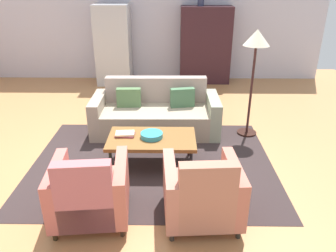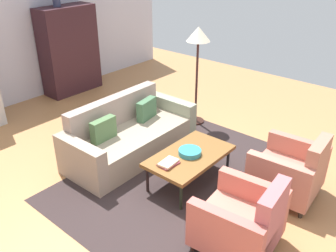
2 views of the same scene
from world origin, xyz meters
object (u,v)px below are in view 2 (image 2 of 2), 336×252
(armchair_right, at_px, (292,173))
(fruit_bowl, at_px, (190,152))
(couch, at_px, (128,136))
(armchair_left, at_px, (244,223))
(cabinet, at_px, (69,50))
(book_stack, at_px, (169,163))
(floor_lamp, at_px, (198,43))
(coffee_table, at_px, (190,157))

(armchair_right, bearing_deg, fruit_bowl, 113.59)
(couch, relative_size, armchair_left, 2.40)
(couch, height_order, cabinet, cabinet)
(cabinet, bearing_deg, armchair_right, -95.11)
(book_stack, bearing_deg, armchair_left, -100.30)
(couch, bearing_deg, floor_lamp, 173.95)
(fruit_bowl, xyz_separation_m, floor_lamp, (1.55, 1.04, 0.98))
(couch, distance_m, armchair_right, 2.43)
(armchair_left, distance_m, fruit_bowl, 1.31)
(armchair_left, height_order, floor_lamp, floor_lamp)
(coffee_table, relative_size, fruit_bowl, 3.98)
(fruit_bowl, relative_size, floor_lamp, 0.18)
(fruit_bowl, bearing_deg, coffee_table, 180.00)
(book_stack, bearing_deg, fruit_bowl, -8.23)
(fruit_bowl, distance_m, book_stack, 0.38)
(fruit_bowl, height_order, book_stack, fruit_bowl)
(couch, bearing_deg, armchair_right, 103.75)
(couch, relative_size, coffee_table, 1.76)
(armchair_right, xyz_separation_m, fruit_bowl, (-0.60, 1.17, 0.12))
(book_stack, bearing_deg, cabinet, 70.06)
(armchair_left, height_order, fruit_bowl, armchair_left)
(cabinet, bearing_deg, book_stack, -109.94)
(armchair_right, bearing_deg, couch, 100.65)
(armchair_left, distance_m, floor_lamp, 3.27)
(fruit_bowl, relative_size, cabinet, 0.17)
(armchair_right, bearing_deg, cabinet, 81.10)
(book_stack, bearing_deg, couch, 71.87)
(coffee_table, height_order, armchair_left, armchair_left)
(coffee_table, bearing_deg, armchair_left, -116.98)
(book_stack, relative_size, cabinet, 0.15)
(armchair_left, bearing_deg, fruit_bowl, 57.45)
(fruit_bowl, xyz_separation_m, book_stack, (-0.37, 0.05, -0.01))
(armchair_left, bearing_deg, floor_lamp, 40.33)
(floor_lamp, bearing_deg, couch, 174.63)
(book_stack, relative_size, floor_lamp, 0.16)
(armchair_right, xyz_separation_m, cabinet, (0.46, 5.19, 0.56))
(couch, height_order, fruit_bowl, couch)
(fruit_bowl, bearing_deg, floor_lamp, 33.95)
(fruit_bowl, bearing_deg, armchair_left, -117.00)
(coffee_table, bearing_deg, cabinet, 75.13)
(couch, height_order, coffee_table, couch)
(floor_lamp, bearing_deg, armchair_right, -113.11)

